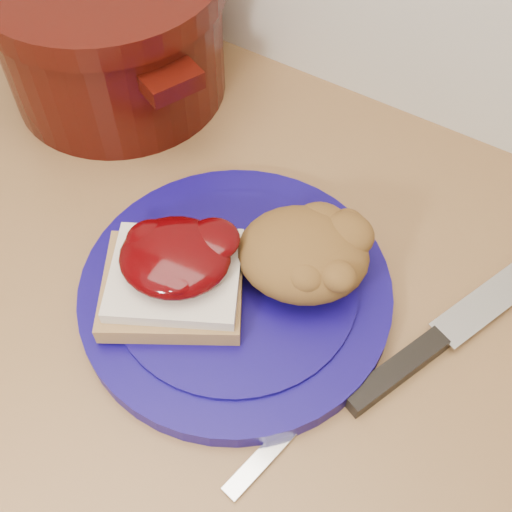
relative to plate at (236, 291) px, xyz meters
The scene contains 7 objects.
base_cabinet 0.48m from the plate, 160.28° to the left, with size 4.00×0.60×0.86m, color beige.
plate is the anchor object (origin of this frame).
sandwich 0.07m from the plate, 140.93° to the right, with size 0.16×0.16×0.06m.
stuffing_mound 0.08m from the plate, 42.79° to the left, with size 0.12×0.10×0.06m, color brown.
chef_knife 0.18m from the plate, 13.43° to the left, with size 0.13×0.28×0.02m.
butter_knife 0.13m from the plate, 29.57° to the right, with size 0.19×0.01×0.00m, color silver.
dutch_oven 0.34m from the plate, 147.26° to the left, with size 0.35×0.35×0.17m.
Camera 1 is at (0.24, 1.22, 1.42)m, focal length 45.00 mm.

